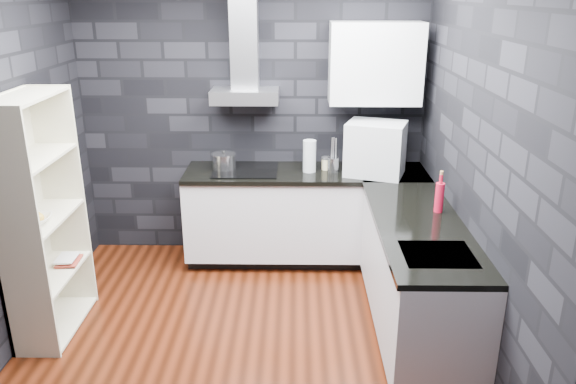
{
  "coord_description": "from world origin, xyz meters",
  "views": [
    {
      "loc": [
        0.41,
        -3.58,
        2.45
      ],
      "look_at": [
        0.35,
        0.45,
        1.0
      ],
      "focal_mm": 35.0,
      "sensor_mm": 36.0,
      "label": 1
    }
  ],
  "objects_px": {
    "fruit_bowl": "(35,220)",
    "pot": "(224,162)",
    "glass_vase": "(309,156)",
    "appliance_garage": "(375,150)",
    "red_bottle": "(439,198)",
    "utensil_crock": "(333,165)",
    "storage_jar": "(326,164)",
    "bookshelf": "(42,219)"
  },
  "relations": [
    {
      "from": "glass_vase",
      "to": "appliance_garage",
      "type": "relative_size",
      "value": 0.59
    },
    {
      "from": "storage_jar",
      "to": "appliance_garage",
      "type": "relative_size",
      "value": 0.21
    },
    {
      "from": "bookshelf",
      "to": "utensil_crock",
      "type": "bearing_deg",
      "value": 45.15
    },
    {
      "from": "storage_jar",
      "to": "bookshelf",
      "type": "xyz_separation_m",
      "value": [
        -2.11,
        -1.21,
        -0.05
      ]
    },
    {
      "from": "storage_jar",
      "to": "fruit_bowl",
      "type": "height_order",
      "value": "storage_jar"
    },
    {
      "from": "glass_vase",
      "to": "red_bottle",
      "type": "height_order",
      "value": "glass_vase"
    },
    {
      "from": "pot",
      "to": "appliance_garage",
      "type": "distance_m",
      "value": 1.37
    },
    {
      "from": "bookshelf",
      "to": "fruit_bowl",
      "type": "bearing_deg",
      "value": -72.68
    },
    {
      "from": "utensil_crock",
      "to": "appliance_garage",
      "type": "xyz_separation_m",
      "value": [
        0.37,
        -0.07,
        0.16
      ]
    },
    {
      "from": "fruit_bowl",
      "to": "utensil_crock",
      "type": "bearing_deg",
      "value": 29.96
    },
    {
      "from": "glass_vase",
      "to": "storage_jar",
      "type": "relative_size",
      "value": 2.83
    },
    {
      "from": "utensil_crock",
      "to": "fruit_bowl",
      "type": "relative_size",
      "value": 0.62
    },
    {
      "from": "bookshelf",
      "to": "glass_vase",
      "type": "bearing_deg",
      "value": 47.84
    },
    {
      "from": "glass_vase",
      "to": "utensil_crock",
      "type": "bearing_deg",
      "value": -1.85
    },
    {
      "from": "red_bottle",
      "to": "pot",
      "type": "bearing_deg",
      "value": 149.37
    },
    {
      "from": "storage_jar",
      "to": "utensil_crock",
      "type": "xyz_separation_m",
      "value": [
        0.06,
        -0.07,
        0.02
      ]
    },
    {
      "from": "appliance_garage",
      "to": "storage_jar",
      "type": "bearing_deg",
      "value": -179.37
    },
    {
      "from": "utensil_crock",
      "to": "red_bottle",
      "type": "height_order",
      "value": "red_bottle"
    },
    {
      "from": "glass_vase",
      "to": "red_bottle",
      "type": "distance_m",
      "value": 1.35
    },
    {
      "from": "utensil_crock",
      "to": "red_bottle",
      "type": "relative_size",
      "value": 0.6
    },
    {
      "from": "utensil_crock",
      "to": "bookshelf",
      "type": "bearing_deg",
      "value": -152.18
    },
    {
      "from": "utensil_crock",
      "to": "bookshelf",
      "type": "relative_size",
      "value": 0.07
    },
    {
      "from": "pot",
      "to": "red_bottle",
      "type": "height_order",
      "value": "red_bottle"
    },
    {
      "from": "pot",
      "to": "red_bottle",
      "type": "distance_m",
      "value": 2.0
    },
    {
      "from": "pot",
      "to": "glass_vase",
      "type": "xyz_separation_m",
      "value": [
        0.78,
        -0.05,
        0.07
      ]
    },
    {
      "from": "bookshelf",
      "to": "appliance_garage",
      "type": "bearing_deg",
      "value": 40.38
    },
    {
      "from": "appliance_garage",
      "to": "fruit_bowl",
      "type": "height_order",
      "value": "appliance_garage"
    },
    {
      "from": "fruit_bowl",
      "to": "pot",
      "type": "bearing_deg",
      "value": 48.01
    },
    {
      "from": "pot",
      "to": "glass_vase",
      "type": "bearing_deg",
      "value": -3.41
    },
    {
      "from": "glass_vase",
      "to": "fruit_bowl",
      "type": "distance_m",
      "value": 2.32
    },
    {
      "from": "glass_vase",
      "to": "appliance_garage",
      "type": "height_order",
      "value": "appliance_garage"
    },
    {
      "from": "appliance_garage",
      "to": "red_bottle",
      "type": "xyz_separation_m",
      "value": [
        0.36,
        -0.9,
        -0.11
      ]
    },
    {
      "from": "appliance_garage",
      "to": "red_bottle",
      "type": "height_order",
      "value": "appliance_garage"
    },
    {
      "from": "utensil_crock",
      "to": "red_bottle",
      "type": "bearing_deg",
      "value": -53.1
    },
    {
      "from": "bookshelf",
      "to": "red_bottle",
      "type": "bearing_deg",
      "value": 20.88
    },
    {
      "from": "storage_jar",
      "to": "appliance_garage",
      "type": "distance_m",
      "value": 0.48
    },
    {
      "from": "pot",
      "to": "glass_vase",
      "type": "height_order",
      "value": "glass_vase"
    },
    {
      "from": "appliance_garage",
      "to": "red_bottle",
      "type": "distance_m",
      "value": 0.97
    },
    {
      "from": "bookshelf",
      "to": "storage_jar",
      "type": "bearing_deg",
      "value": 47.26
    },
    {
      "from": "appliance_garage",
      "to": "bookshelf",
      "type": "distance_m",
      "value": 2.76
    },
    {
      "from": "storage_jar",
      "to": "red_bottle",
      "type": "bearing_deg",
      "value": -52.88
    },
    {
      "from": "red_bottle",
      "to": "bookshelf",
      "type": "relative_size",
      "value": 0.12
    }
  ]
}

